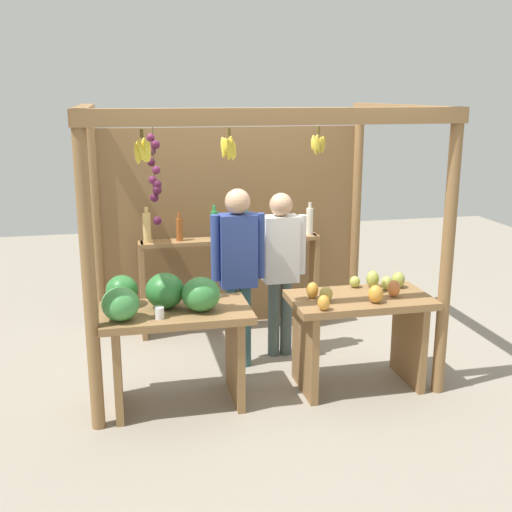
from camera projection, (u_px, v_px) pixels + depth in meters
name	position (u px, v px, depth m)	size (l,w,h in m)	color
ground_plane	(251.00, 358.00, 5.99)	(12.00, 12.00, 0.00)	gray
market_stall	(241.00, 207.00, 6.06)	(2.89, 2.10, 2.33)	olive
fruit_counter_left	(167.00, 318.00, 4.93)	(1.17, 0.65, 1.08)	olive
fruit_counter_right	(359.00, 320.00, 5.30)	(1.16, 0.65, 0.95)	olive
bottle_shelf_unit	(230.00, 258.00, 6.49)	(1.85, 0.22, 1.35)	olive
vendor_man	(238.00, 262.00, 5.58)	(0.48, 0.22, 1.64)	#335D63
vendor_woman	(280.00, 260.00, 5.86)	(0.48, 0.21, 1.56)	#4A5A56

